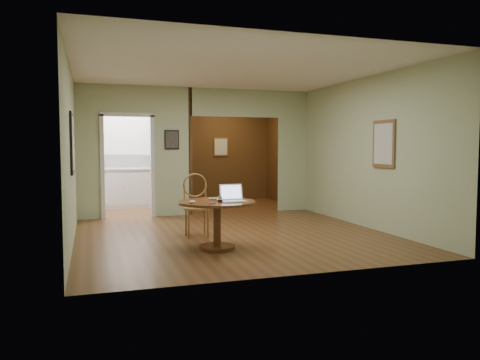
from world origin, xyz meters
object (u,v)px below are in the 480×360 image
object	(u,v)px
dining_table	(217,213)
closed_laptop	(221,199)
chair	(196,201)
open_laptop	(233,197)

from	to	relation	value
dining_table	closed_laptop	xyz separation A→B (m)	(0.09, 0.11, 0.19)
dining_table	chair	world-z (taller)	chair
closed_laptop	open_laptop	bearing A→B (deg)	-50.38
dining_table	chair	size ratio (longest dim) A/B	1.07
open_laptop	closed_laptop	distance (m)	0.24
dining_table	open_laptop	world-z (taller)	open_laptop
open_laptop	closed_laptop	world-z (taller)	open_laptop
chair	closed_laptop	size ratio (longest dim) A/B	2.91
dining_table	open_laptop	bearing A→B (deg)	-25.35
chair	open_laptop	distance (m)	1.17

